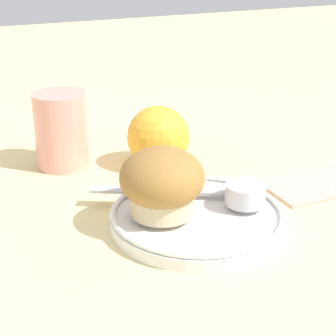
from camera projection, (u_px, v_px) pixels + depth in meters
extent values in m
plane|color=beige|center=(188.00, 223.00, 0.63)|extent=(3.00, 3.00, 0.00)
cylinder|color=white|center=(197.00, 219.00, 0.62)|extent=(0.20, 0.20, 0.01)
torus|color=white|center=(197.00, 212.00, 0.62)|extent=(0.19, 0.19, 0.01)
cylinder|color=beige|center=(163.00, 199.00, 0.60)|extent=(0.07, 0.07, 0.03)
ellipsoid|color=olive|center=(163.00, 178.00, 0.59)|extent=(0.09, 0.09, 0.06)
cylinder|color=silver|center=(245.00, 194.00, 0.63)|extent=(0.05, 0.05, 0.02)
cylinder|color=silver|center=(246.00, 186.00, 0.62)|extent=(0.04, 0.04, 0.00)
sphere|color=#4C194C|center=(175.00, 193.00, 0.64)|extent=(0.02, 0.02, 0.02)
sphere|color=#4C194C|center=(188.00, 190.00, 0.64)|extent=(0.02, 0.02, 0.02)
cube|color=#B7B7BC|center=(175.00, 190.00, 0.66)|extent=(0.18, 0.10, 0.00)
sphere|color=#F4A82D|center=(158.00, 137.00, 0.77)|extent=(0.09, 0.09, 0.09)
cylinder|color=#E5998C|center=(61.00, 130.00, 0.76)|extent=(0.07, 0.07, 0.10)
cube|color=#D19E93|center=(322.00, 182.00, 0.72)|extent=(0.15, 0.08, 0.01)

